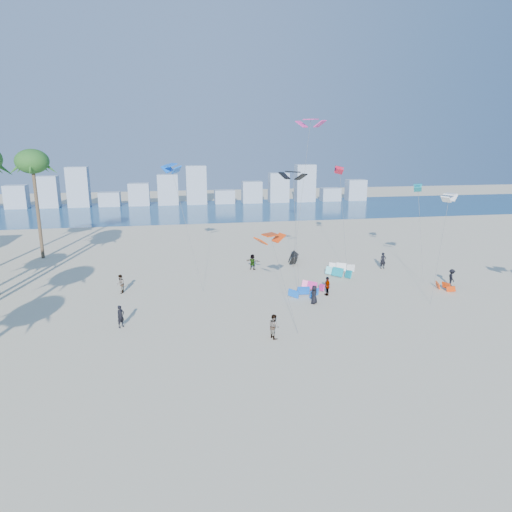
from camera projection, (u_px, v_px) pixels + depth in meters
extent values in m
plane|color=beige|center=(253.00, 412.00, 24.82)|extent=(220.00, 220.00, 0.00)
plane|color=navy|center=(193.00, 211.00, 93.50)|extent=(220.00, 220.00, 0.00)
imported|color=black|center=(121.00, 316.00, 35.79)|extent=(0.76, 0.76, 1.77)
imported|color=gray|center=(274.00, 326.00, 33.87)|extent=(0.93, 1.06, 1.83)
imported|color=black|center=(314.00, 295.00, 40.93)|extent=(0.95, 0.96, 1.67)
imported|color=gray|center=(327.00, 286.00, 43.15)|extent=(0.54, 1.08, 1.78)
imported|color=black|center=(452.00, 278.00, 45.91)|extent=(0.88, 1.21, 1.69)
imported|color=gray|center=(253.00, 262.00, 51.61)|extent=(1.65, 1.30, 1.75)
imported|color=black|center=(383.00, 261.00, 51.96)|extent=(0.69, 0.47, 1.84)
imported|color=gray|center=(120.00, 284.00, 43.75)|extent=(0.68, 0.87, 1.78)
cylinder|color=#595959|center=(284.00, 283.00, 35.41)|extent=(1.52, 3.41, 6.97)
cylinder|color=#595959|center=(296.00, 235.00, 42.38)|extent=(0.28, 2.30, 11.27)
cylinder|color=#595959|center=(440.00, 249.00, 41.32)|extent=(2.52, 2.68, 9.37)
cylinder|color=#595959|center=(187.00, 227.00, 45.22)|extent=(2.61, 5.07, 11.65)
cylinder|color=#595959|center=(343.00, 219.00, 51.47)|extent=(0.69, 5.57, 11.06)
cylinder|color=#595959|center=(302.00, 193.00, 53.25)|extent=(2.98, 4.70, 16.35)
cylinder|color=#595959|center=(421.00, 233.00, 47.37)|extent=(0.18, 3.01, 9.62)
cylinder|color=brown|center=(38.00, 211.00, 55.33)|extent=(0.40, 0.40, 11.62)
ellipsoid|color=#215F21|center=(32.00, 161.00, 53.89)|extent=(3.80, 3.80, 2.85)
cube|color=#9EADBF|center=(16.00, 197.00, 96.36)|extent=(4.40, 3.00, 4.80)
cube|color=#9EADBF|center=(48.00, 192.00, 97.19)|extent=(4.40, 3.00, 6.60)
cube|color=#9EADBF|center=(78.00, 187.00, 98.03)|extent=(4.40, 3.00, 8.40)
cube|color=#9EADBF|center=(110.00, 199.00, 99.75)|extent=(4.40, 3.00, 3.00)
cube|color=#9EADBF|center=(139.00, 194.00, 100.58)|extent=(4.40, 3.00, 4.80)
cube|color=#9EADBF|center=(168.00, 190.00, 101.41)|extent=(4.40, 3.00, 6.60)
cube|color=#9EADBF|center=(196.00, 185.00, 102.25)|extent=(4.40, 3.00, 8.40)
cube|color=#9EADBF|center=(224.00, 197.00, 103.97)|extent=(4.40, 3.00, 3.00)
cube|color=#9EADBF|center=(252.00, 192.00, 104.80)|extent=(4.40, 3.00, 4.80)
cube|color=#9EADBF|center=(279.00, 188.00, 105.64)|extent=(4.40, 3.00, 6.60)
cube|color=#9EADBF|center=(305.00, 183.00, 106.47)|extent=(4.40, 3.00, 8.40)
cube|color=#9EADBF|center=(330.00, 194.00, 108.19)|extent=(4.40, 3.00, 3.00)
cube|color=#9EADBF|center=(356.00, 190.00, 109.03)|extent=(4.40, 3.00, 4.80)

